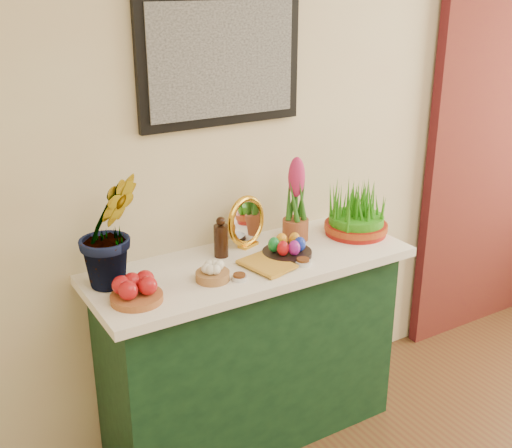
{
  "coord_description": "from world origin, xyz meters",
  "views": [
    {
      "loc": [
        -1.71,
        -0.14,
        2.01
      ],
      "look_at": [
        -0.43,
        1.95,
        1.07
      ],
      "focal_mm": 45.0,
      "sensor_mm": 36.0,
      "label": 1
    }
  ],
  "objects": [
    {
      "name": "hyacinth_green",
      "position": [
        -1.0,
        2.08,
        1.19
      ],
      "size": [
        0.31,
        0.27,
        0.6
      ],
      "primitive_type": "imported",
      "rotation": [
        0.0,
        0.0,
        0.04
      ],
      "color": "#28651B",
      "rests_on": "tablecloth"
    },
    {
      "name": "wheatgrass_sabzeh",
      "position": [
        0.14,
        2.01,
        1.0
      ],
      "size": [
        0.3,
        0.3,
        0.24
      ],
      "color": "maroon",
      "rests_on": "tablecloth"
    },
    {
      "name": "tablecloth",
      "position": [
        -0.43,
        2.0,
        0.87
      ],
      "size": [
        1.4,
        0.55,
        0.04
      ],
      "primitive_type": "cube",
      "color": "white",
      "rests_on": "sideboard"
    },
    {
      "name": "book",
      "position": [
        -0.49,
        1.89,
        0.9
      ],
      "size": [
        0.18,
        0.24,
        0.03
      ],
      "primitive_type": "imported",
      "rotation": [
        0.0,
        0.0,
        0.2
      ],
      "color": "gold",
      "rests_on": "tablecloth"
    },
    {
      "name": "vinegar_cruet",
      "position": [
        -0.52,
        2.1,
        0.97
      ],
      "size": [
        0.06,
        0.06,
        0.18
      ],
      "color": "black",
      "rests_on": "tablecloth"
    },
    {
      "name": "sideboard",
      "position": [
        -0.43,
        2.0,
        0.42
      ],
      "size": [
        1.3,
        0.45,
        0.85
      ],
      "primitive_type": "cube",
      "color": "#163D1E",
      "rests_on": "ground"
    },
    {
      "name": "garlic_basket",
      "position": [
        -0.66,
        1.91,
        0.92
      ],
      "size": [
        0.15,
        0.15,
        0.08
      ],
      "color": "#A26C41",
      "rests_on": "tablecloth"
    },
    {
      "name": "spice_dish_right",
      "position": [
        -0.27,
        1.85,
        0.9
      ],
      "size": [
        0.07,
        0.07,
        0.03
      ],
      "color": "silver",
      "rests_on": "tablecloth"
    },
    {
      "name": "apple_bowl",
      "position": [
        -0.98,
        1.9,
        0.93
      ],
      "size": [
        0.21,
        0.21,
        0.1
      ],
      "color": "#9B5329",
      "rests_on": "tablecloth"
    },
    {
      "name": "spice_dish_left",
      "position": [
        -0.57,
        1.86,
        0.9
      ],
      "size": [
        0.06,
        0.06,
        0.03
      ],
      "color": "silver",
      "rests_on": "tablecloth"
    },
    {
      "name": "mirror",
      "position": [
        -0.36,
        2.15,
        1.0
      ],
      "size": [
        0.23,
        0.12,
        0.23
      ],
      "color": "gold",
      "rests_on": "tablecloth"
    },
    {
      "name": "hyacinth_pink",
      "position": [
        -0.14,
        2.1,
        1.06
      ],
      "size": [
        0.12,
        0.12,
        0.39
      ],
      "color": "#9A4E2E",
      "rests_on": "tablecloth"
    },
    {
      "name": "egg_plate",
      "position": [
        -0.27,
        1.96,
        0.92
      ],
      "size": [
        0.24,
        0.24,
        0.09
      ],
      "color": "black",
      "rests_on": "tablecloth"
    }
  ]
}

